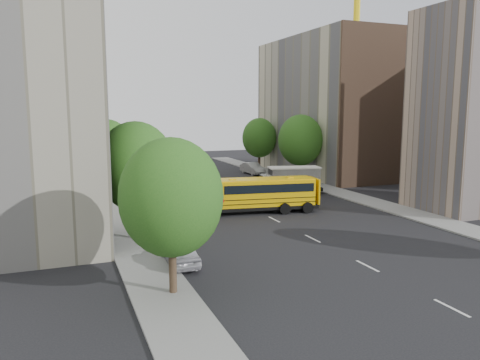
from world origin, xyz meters
TOP-DOWN VIEW (x-y plane):
  - ground at (0.00, 0.00)m, footprint 120.00×120.00m
  - sidewalk_left at (-11.50, 5.00)m, footprint 3.00×80.00m
  - sidewalk_right at (11.50, 5.00)m, footprint 3.00×80.00m
  - lane_markings at (0.00, 10.00)m, footprint 0.15×64.00m
  - building_left_cream at (-18.00, 6.00)m, footprint 10.00×26.00m
  - building_left_redbrick at (-18.00, 28.00)m, footprint 10.00×15.00m
  - building_left_near at (-18.00, -4.50)m, footprint 10.00×7.00m
  - building_right_near at (18.00, -4.50)m, footprint 10.00×7.00m
  - building_right_far at (18.00, 20.00)m, footprint 10.00×22.00m
  - building_right_sidewall at (18.00, 9.00)m, footprint 10.10×0.30m
  - tower_crane at (30.25, 28.00)m, footprint 28.50×1.20m
  - street_tree_0 at (-11.00, -14.00)m, footprint 4.80×4.80m
  - street_tree_1 at (-11.00, -4.00)m, footprint 5.12×5.12m
  - street_tree_2 at (-11.00, 14.00)m, footprint 4.99×4.99m
  - street_tree_4 at (11.00, 14.00)m, footprint 5.25×5.25m
  - street_tree_5 at (11.00, 26.00)m, footprint 4.86×4.86m
  - school_bus at (-0.42, 0.96)m, footprint 10.74×3.95m
  - safari_truck at (6.48, 7.83)m, footprint 6.88×3.69m
  - parked_car_0 at (-9.60, -9.85)m, footprint 1.74×4.14m
  - parked_car_1 at (-8.80, 12.95)m, footprint 1.60×4.10m
  - parked_car_4 at (9.60, 15.26)m, footprint 1.75×4.34m
  - parked_car_5 at (8.80, 23.22)m, footprint 1.98×4.84m

SIDE VIEW (x-z plane):
  - ground at x=0.00m, z-range 0.00..0.00m
  - lane_markings at x=0.00m, z-range 0.00..0.01m
  - sidewalk_left at x=-11.50m, z-range 0.00..0.12m
  - sidewalk_right at x=11.50m, z-range 0.00..0.12m
  - parked_car_1 at x=-8.80m, z-range 0.00..1.33m
  - parked_car_0 at x=-9.60m, z-range 0.00..1.40m
  - parked_car_4 at x=9.60m, z-range 0.00..1.48m
  - parked_car_5 at x=8.80m, z-range 0.00..1.56m
  - safari_truck at x=6.48m, z-range 0.08..2.88m
  - school_bus at x=-0.42m, z-range 0.17..3.14m
  - street_tree_0 at x=-11.00m, z-range 0.94..8.35m
  - street_tree_5 at x=11.00m, z-range 0.95..8.46m
  - street_tree_2 at x=-11.00m, z-range 0.97..8.68m
  - street_tree_1 at x=-11.00m, z-range 1.00..8.90m
  - street_tree_4 at x=11.00m, z-range 1.02..9.13m
  - building_left_redbrick at x=-18.00m, z-range 0.00..13.00m
  - building_left_near at x=-18.00m, z-range 0.00..17.00m
  - building_right_near at x=18.00m, z-range 0.00..17.00m
  - building_right_far at x=18.00m, z-range 0.00..18.00m
  - building_right_sidewall at x=18.00m, z-range 0.00..18.00m
  - building_left_cream at x=-18.00m, z-range 0.00..20.00m
  - tower_crane at x=30.25m, z-range 6.60..42.35m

